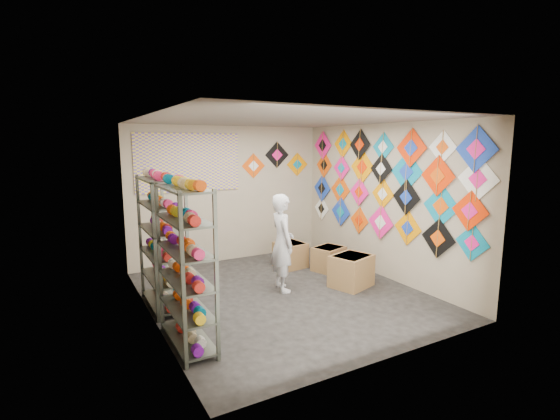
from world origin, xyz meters
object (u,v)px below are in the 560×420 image
shelf_rack_back (160,243)px  shopkeeper (282,243)px  shelf_rack_front (186,267)px  carton_b (329,259)px  carton_c (290,255)px  carton_a (351,271)px

shelf_rack_back → shopkeeper: shelf_rack_back is taller
shelf_rack_front → carton_b: size_ratio=3.48×
shelf_rack_front → shelf_rack_back: size_ratio=1.00×
carton_b → carton_c: bearing=114.9°
carton_b → carton_c: carton_c is taller
shelf_rack_front → carton_a: shelf_rack_front is taller
carton_a → carton_b: 0.91m
shelf_rack_back → carton_b: (3.12, 0.21, -0.73)m
carton_a → shopkeeper: bearing=141.3°
shelf_rack_front → carton_c: bearing=38.2°
carton_b → carton_c: 0.75m
carton_a → carton_c: carton_a is taller
carton_c → shelf_rack_back: bearing=-170.6°
shopkeeper → carton_b: (1.27, 0.47, -0.56)m
shelf_rack_back → carton_b: shelf_rack_back is taller
carton_a → carton_c: bearing=85.2°
shelf_rack_front → shelf_rack_back: 1.30m
carton_a → carton_b: (0.18, 0.89, -0.04)m
shelf_rack_front → shopkeeper: 2.14m
carton_c → shopkeeper: bearing=-133.2°
shelf_rack_front → carton_b: (3.12, 1.51, -0.73)m
shelf_rack_back → carton_b: bearing=3.9°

